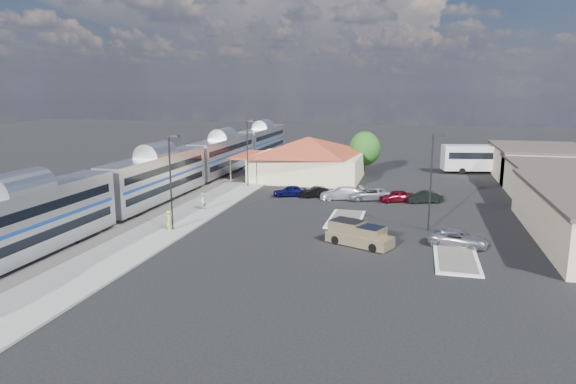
% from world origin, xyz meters
% --- Properties ---
extents(ground, '(280.00, 280.00, 0.00)m').
position_xyz_m(ground, '(0.00, 0.00, 0.00)').
color(ground, black).
rests_on(ground, ground).
extents(railbed, '(16.00, 100.00, 0.12)m').
position_xyz_m(railbed, '(-21.00, 8.00, 0.06)').
color(railbed, '#4C4944').
rests_on(railbed, ground).
extents(platform, '(5.50, 92.00, 0.18)m').
position_xyz_m(platform, '(-12.00, 6.00, 0.09)').
color(platform, gray).
rests_on(platform, ground).
extents(passenger_train, '(3.00, 104.00, 5.55)m').
position_xyz_m(passenger_train, '(-18.00, 4.39, 2.87)').
color(passenger_train, silver).
rests_on(passenger_train, ground).
extents(freight_cars, '(2.80, 46.00, 4.00)m').
position_xyz_m(freight_cars, '(-24.00, 11.04, 1.93)').
color(freight_cars, black).
rests_on(freight_cars, ground).
extents(station_depot, '(18.35, 12.24, 6.20)m').
position_xyz_m(station_depot, '(-4.56, 24.00, 3.13)').
color(station_depot, beige).
rests_on(station_depot, ground).
extents(buildings_east, '(14.40, 51.40, 4.80)m').
position_xyz_m(buildings_east, '(28.00, 14.28, 2.27)').
color(buildings_east, '#C6B28C').
rests_on(buildings_east, ground).
extents(traffic_island_south, '(3.30, 7.50, 0.21)m').
position_xyz_m(traffic_island_south, '(4.00, 2.00, 0.10)').
color(traffic_island_south, silver).
rests_on(traffic_island_south, ground).
extents(traffic_island_north, '(3.30, 7.50, 0.21)m').
position_xyz_m(traffic_island_north, '(14.00, -8.00, 0.10)').
color(traffic_island_north, silver).
rests_on(traffic_island_north, ground).
extents(lamp_plat_s, '(1.08, 0.25, 9.00)m').
position_xyz_m(lamp_plat_s, '(-10.90, -6.00, 5.34)').
color(lamp_plat_s, black).
rests_on(lamp_plat_s, ground).
extents(lamp_plat_n, '(1.08, 0.25, 9.00)m').
position_xyz_m(lamp_plat_n, '(-10.90, 16.00, 5.34)').
color(lamp_plat_n, black).
rests_on(lamp_plat_n, ground).
extents(lamp_lot, '(1.08, 0.25, 9.00)m').
position_xyz_m(lamp_lot, '(12.10, 0.00, 5.34)').
color(lamp_lot, black).
rests_on(lamp_lot, ground).
extents(tree_depot, '(4.71, 4.71, 6.63)m').
position_xyz_m(tree_depot, '(3.00, 30.00, 4.02)').
color(tree_depot, '#382314').
rests_on(tree_depot, ground).
extents(pickup_truck, '(5.96, 4.13, 1.94)m').
position_xyz_m(pickup_truck, '(6.29, -6.12, 0.92)').
color(pickup_truck, tan).
rests_on(pickup_truck, ground).
extents(suv, '(5.26, 3.19, 1.37)m').
position_xyz_m(suv, '(14.33, -4.41, 0.68)').
color(suv, '#AAACB2').
rests_on(suv, ground).
extents(coach_bus, '(13.85, 5.48, 4.34)m').
position_xyz_m(coach_bus, '(21.30, 36.00, 2.50)').
color(coach_bus, white).
rests_on(coach_bus, ground).
extents(person_a, '(0.60, 0.76, 1.82)m').
position_xyz_m(person_a, '(-11.21, -6.23, 1.09)').
color(person_a, '#C2D943').
rests_on(person_a, platform).
extents(person_b, '(0.95, 1.07, 1.82)m').
position_xyz_m(person_b, '(-11.57, 2.19, 1.09)').
color(person_b, silver).
rests_on(person_b, platform).
extents(parked_car_a, '(4.40, 2.92, 1.39)m').
position_xyz_m(parked_car_a, '(-4.24, 11.75, 0.70)').
color(parked_car_a, '#0E0E46').
rests_on(parked_car_a, ground).
extents(parked_car_b, '(4.13, 2.93, 1.29)m').
position_xyz_m(parked_car_b, '(-1.04, 12.05, 0.65)').
color(parked_car_b, black).
rests_on(parked_car_b, ground).
extents(parked_car_c, '(5.61, 3.70, 1.51)m').
position_xyz_m(parked_car_c, '(2.16, 11.75, 0.76)').
color(parked_car_c, white).
rests_on(parked_car_c, ground).
extents(parked_car_d, '(5.89, 4.07, 1.50)m').
position_xyz_m(parked_car_d, '(5.36, 12.05, 0.75)').
color(parked_car_d, '#9C9EA4').
rests_on(parked_car_d, ground).
extents(parked_car_e, '(4.37, 3.18, 1.38)m').
position_xyz_m(parked_car_e, '(8.56, 11.75, 0.69)').
color(parked_car_e, maroon).
rests_on(parked_car_e, ground).
extents(parked_car_f, '(4.37, 2.81, 1.36)m').
position_xyz_m(parked_car_f, '(11.76, 12.05, 0.68)').
color(parked_car_f, black).
rests_on(parked_car_f, ground).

